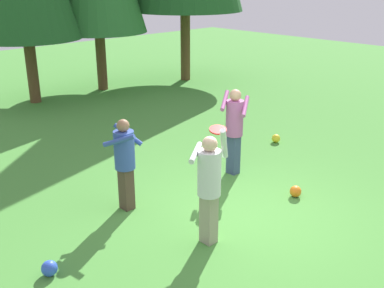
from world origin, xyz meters
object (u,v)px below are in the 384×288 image
at_px(person_catcher, 234,124).
at_px(ball_blue, 49,268).
at_px(person_bystander, 125,157).
at_px(person_thrower, 209,181).
at_px(ball_yellow, 276,138).
at_px(frisbee, 218,130).
at_px(ball_orange, 296,191).

distance_m(person_catcher, ball_blue, 4.44).
xyz_separation_m(person_catcher, person_bystander, (-2.43, 0.26, -0.09)).
xyz_separation_m(person_thrower, person_catcher, (2.18, 1.44, 0.03)).
bearing_deg(person_bystander, ball_yellow, 59.50).
height_order(person_thrower, ball_blue, person_thrower).
bearing_deg(ball_blue, frisbee, -10.04).
height_order(person_thrower, frisbee, person_thrower).
bearing_deg(ball_blue, ball_orange, -12.19).
height_order(person_catcher, ball_blue, person_catcher).
xyz_separation_m(ball_blue, ball_orange, (4.32, -0.93, -0.00)).
distance_m(ball_yellow, ball_orange, 2.85).
relative_size(person_catcher, ball_orange, 8.26).
height_order(ball_yellow, ball_orange, ball_orange).
distance_m(person_thrower, frisbee, 0.90).
bearing_deg(person_catcher, person_bystander, -39.35).
distance_m(person_thrower, ball_yellow, 4.76).
bearing_deg(ball_orange, frisbee, 164.23).
distance_m(person_bystander, frisbee, 1.66).
xyz_separation_m(person_catcher, ball_yellow, (2.08, 0.48, -0.93)).
height_order(person_thrower, person_catcher, person_thrower).
relative_size(person_thrower, frisbee, 4.90).
relative_size(person_thrower, person_catcher, 1.07).
xyz_separation_m(person_bystander, ball_blue, (-1.87, -0.82, -0.83)).
relative_size(person_bystander, ball_blue, 7.37).
xyz_separation_m(person_thrower, ball_orange, (2.20, -0.05, -0.90)).
xyz_separation_m(person_catcher, ball_blue, (-4.30, -0.55, -0.92)).
bearing_deg(person_catcher, ball_blue, -25.86).
distance_m(person_thrower, ball_orange, 2.37).
bearing_deg(ball_blue, person_catcher, 7.31).
bearing_deg(ball_orange, person_catcher, 90.76).
xyz_separation_m(frisbee, ball_yellow, (3.66, 1.51, -1.44)).
xyz_separation_m(person_thrower, person_bystander, (-0.25, 1.70, -0.06)).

